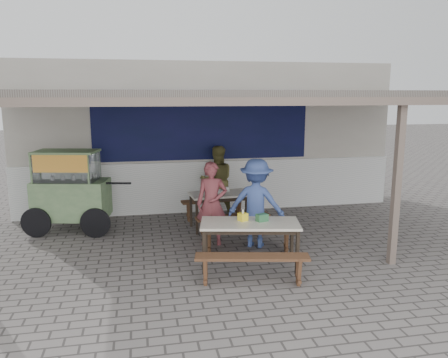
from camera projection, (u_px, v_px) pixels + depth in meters
name	position (u px, v px, depth m)	size (l,w,h in m)	color
ground	(240.00, 254.00, 7.65)	(60.00, 60.00, 0.00)	#67615E
back_wall	(207.00, 137.00, 10.76)	(9.00, 1.28, 3.50)	beige
warung_roof	(231.00, 96.00, 8.00)	(9.00, 4.21, 2.81)	#5F5951
table_left	(223.00, 197.00, 9.03)	(1.41, 0.80, 0.75)	beige
bench_left_street	(233.00, 221.00, 8.44)	(1.48, 0.42, 0.45)	brown
bench_left_wall	(214.00, 204.00, 9.73)	(1.48, 0.42, 0.45)	brown
table_right	(250.00, 227.00, 6.95)	(1.67, 1.00, 0.75)	beige
bench_right_street	(252.00, 262.00, 6.35)	(1.68, 0.61, 0.45)	brown
bench_right_wall	(248.00, 233.00, 7.68)	(1.68, 0.61, 0.45)	brown
vendor_cart	(70.00, 188.00, 8.74)	(2.14, 1.12, 1.66)	#789463
patron_street_side	(212.00, 204.00, 8.03)	(0.56, 0.37, 1.55)	brown
patron_wall_side	(217.00, 181.00, 10.01)	(0.78, 0.61, 1.61)	brown
patron_right_table	(256.00, 203.00, 7.91)	(1.05, 0.60, 1.62)	#3C5297
tissue_box	(243.00, 217.00, 7.01)	(0.13, 0.13, 0.13)	yellow
donation_box	(262.00, 218.00, 6.98)	(0.18, 0.12, 0.12)	#2C653E
condiment_jar	(228.00, 189.00, 9.17)	(0.08, 0.08, 0.09)	silver
condiment_bowl	(217.00, 192.00, 9.00)	(0.22, 0.22, 0.05)	silver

